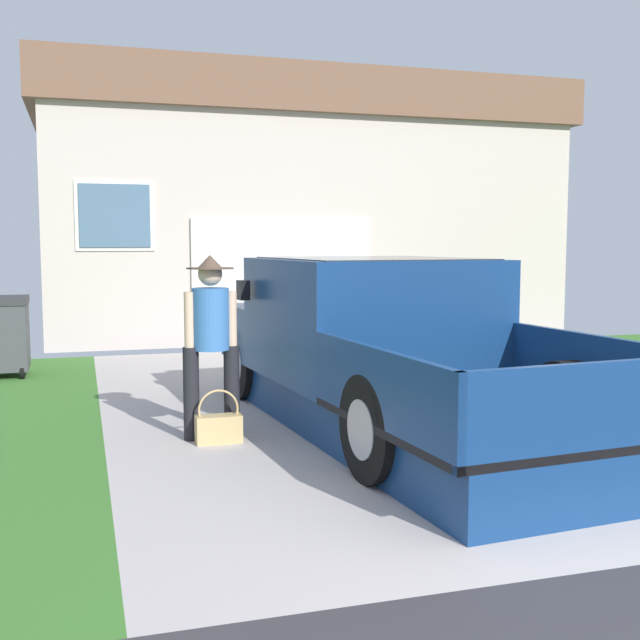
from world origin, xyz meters
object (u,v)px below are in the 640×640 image
(pickup_truck, at_px, (377,348))
(handbag, at_px, (219,426))
(person_with_hat, at_px, (211,333))
(house_with_garage, at_px, (281,211))
(wheeled_trash_bin, at_px, (4,333))

(pickup_truck, height_order, handbag, pickup_truck)
(pickup_truck, distance_m, person_with_hat, 1.68)
(handbag, bearing_deg, house_with_garage, 72.75)
(wheeled_trash_bin, bearing_deg, house_with_garage, 47.40)
(pickup_truck, height_order, house_with_garage, house_with_garage)
(person_with_hat, relative_size, wheeled_trash_bin, 1.56)
(pickup_truck, relative_size, house_with_garage, 0.55)
(handbag, distance_m, wheeled_trash_bin, 4.73)
(person_with_hat, height_order, house_with_garage, house_with_garage)
(house_with_garage, height_order, wheeled_trash_bin, house_with_garage)
(handbag, xyz_separation_m, wheeled_trash_bin, (-2.09, 4.22, 0.42))
(person_with_hat, distance_m, handbag, 0.82)
(handbag, height_order, wheeled_trash_bin, wheeled_trash_bin)
(house_with_garage, bearing_deg, wheeled_trash_bin, -132.60)
(pickup_truck, bearing_deg, house_with_garage, 76.89)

